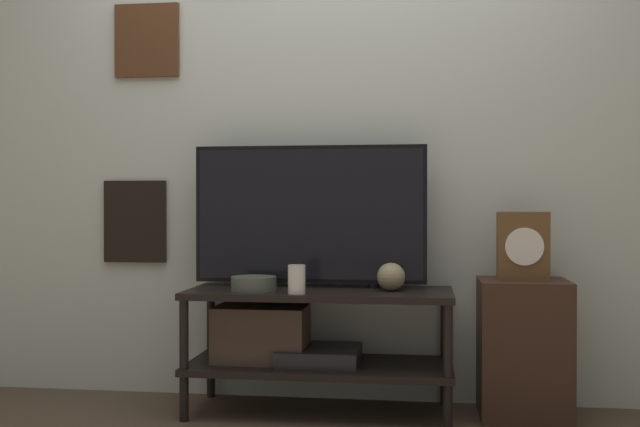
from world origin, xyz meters
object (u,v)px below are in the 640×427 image
object	(u,v)px
vase_round_glass	(391,277)
vase_wide_bowl	(254,284)
television	(310,214)
mantel_clock	(523,246)
candle_jar	(297,279)

from	to	relation	value
vase_round_glass	vase_wide_bowl	bearing A→B (deg)	-172.44
television	mantel_clock	size ratio (longest dim) A/B	3.60
television	vase_wide_bowl	bearing A→B (deg)	-140.92
television	mantel_clock	bearing A→B (deg)	-2.31
television	candle_jar	size ratio (longest dim) A/B	8.72
mantel_clock	candle_jar	bearing A→B (deg)	-166.53
vase_wide_bowl	candle_jar	size ratio (longest dim) A/B	1.63
television	vase_round_glass	distance (m)	0.48
television	vase_round_glass	bearing A→B (deg)	-14.93
vase_round_glass	candle_jar	world-z (taller)	same
television	vase_wide_bowl	xyz separation A→B (m)	(-0.22, -0.18, -0.30)
vase_round_glass	mantel_clock	bearing A→B (deg)	6.22
vase_wide_bowl	mantel_clock	size ratio (longest dim) A/B	0.67
vase_round_glass	mantel_clock	size ratio (longest dim) A/B	0.42
vase_wide_bowl	vase_round_glass	distance (m)	0.61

